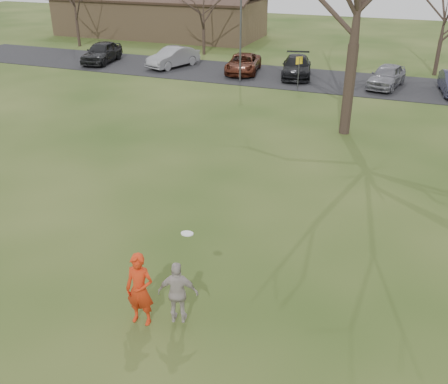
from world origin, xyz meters
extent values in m
plane|color=#1E380F|center=(0.00, 0.00, 0.00)|extent=(120.00, 120.00, 0.00)
cube|color=black|center=(0.00, 25.00, 0.02)|extent=(62.00, 6.50, 0.04)
imported|color=red|center=(-0.39, -0.47, 0.94)|extent=(0.72, 0.50, 1.89)
imported|color=black|center=(-17.99, 24.57, 0.82)|extent=(2.51, 4.80, 1.56)
imported|color=gray|center=(-12.19, 25.12, 0.75)|extent=(2.84, 4.59, 1.43)
imported|color=#4F2012|center=(-6.73, 25.23, 0.68)|extent=(2.87, 4.87, 1.27)
imported|color=black|center=(-2.92, 25.40, 0.72)|extent=(2.84, 5.00, 1.37)
imported|color=gray|center=(3.09, 24.64, 0.75)|extent=(2.41, 4.40, 1.42)
imported|color=#B3A6A0|center=(0.51, -0.28, 0.96)|extent=(1.02, 0.64, 1.61)
cylinder|color=white|center=(0.79, -0.25, 2.59)|extent=(0.27, 0.27, 0.07)
cube|color=#8C6D4C|center=(-20.00, 38.00, 1.75)|extent=(20.00, 8.00, 3.50)
cylinder|color=#47474C|center=(-6.00, 22.50, 3.00)|extent=(0.12, 0.12, 6.00)
cylinder|color=#47474C|center=(-2.00, 22.00, 1.00)|extent=(0.06, 0.06, 2.00)
cube|color=yellow|center=(-2.00, 22.00, 1.85)|extent=(0.35, 0.35, 0.45)
camera|label=1|loc=(4.86, -8.61, 8.16)|focal=40.19mm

